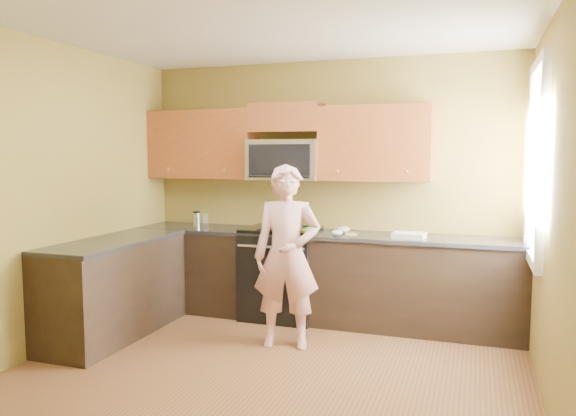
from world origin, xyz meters
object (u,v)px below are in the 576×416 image
at_px(stove, 282,273).
at_px(butter_tub, 308,233).
at_px(microwave, 285,180).
at_px(frying_pan, 273,230).
at_px(woman, 287,256).
at_px(travel_mug, 197,227).

relative_size(stove, butter_tub, 7.54).
xyz_separation_m(microwave, frying_pan, (-0.02, -0.33, -0.50)).
relative_size(woman, travel_mug, 9.40).
bearing_deg(microwave, butter_tub, -34.67).
bearing_deg(frying_pan, stove, 100.99).
bearing_deg(butter_tub, frying_pan, -162.20).
height_order(woman, travel_mug, woman).
height_order(stove, frying_pan, frying_pan).
relative_size(stove, frying_pan, 2.28).
distance_m(butter_tub, travel_mug, 1.32).
relative_size(stove, woman, 0.58).
bearing_deg(stove, frying_pan, -94.71).
height_order(frying_pan, travel_mug, travel_mug).
xyz_separation_m(frying_pan, travel_mug, (-0.98, 0.21, -0.03)).
xyz_separation_m(microwave, woman, (0.34, -0.94, -0.64)).
relative_size(frying_pan, travel_mug, 2.41).
bearing_deg(frying_pan, travel_mug, -176.32).
bearing_deg(travel_mug, microwave, 6.79).
relative_size(microwave, butter_tub, 6.03).
bearing_deg(woman, travel_mug, 135.69).
height_order(woman, butter_tub, woman).
bearing_deg(stove, butter_tub, -16.62).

